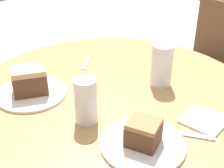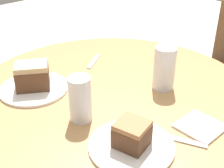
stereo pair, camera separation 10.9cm
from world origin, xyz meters
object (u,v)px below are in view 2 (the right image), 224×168
at_px(cake_slice_near, 132,134).
at_px(plate_far, 34,88).
at_px(glass_water, 80,101).
at_px(cake_slice_far, 32,76).
at_px(plate_near, 131,146).
at_px(glass_lemonade, 164,70).

bearing_deg(cake_slice_near, plate_far, -174.90).
bearing_deg(glass_water, plate_far, -175.73).
xyz_separation_m(plate_far, cake_slice_far, (0.00, 0.00, 0.05)).
distance_m(plate_far, glass_water, 0.27).
height_order(plate_near, cake_slice_far, cake_slice_far).
distance_m(plate_near, cake_slice_near, 0.04).
xyz_separation_m(plate_near, cake_slice_far, (-0.46, -0.04, 0.05)).
height_order(cake_slice_near, glass_water, glass_water).
bearing_deg(glass_lemonade, glass_water, -97.55).
bearing_deg(plate_near, cake_slice_near, 0.00).
height_order(cake_slice_near, glass_lemonade, glass_lemonade).
height_order(plate_near, glass_water, glass_water).
relative_size(plate_near, glass_lemonade, 1.51).
relative_size(plate_near, glass_water, 1.63).
bearing_deg(glass_lemonade, cake_slice_far, -130.07).
height_order(plate_near, glass_lemonade, glass_lemonade).
height_order(plate_far, glass_lemonade, glass_lemonade).
distance_m(plate_far, glass_lemonade, 0.48).
bearing_deg(plate_near, plate_far, -174.90).
xyz_separation_m(cake_slice_near, glass_water, (-0.20, -0.02, 0.02)).
height_order(plate_far, glass_water, glass_water).
height_order(plate_near, plate_far, same).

